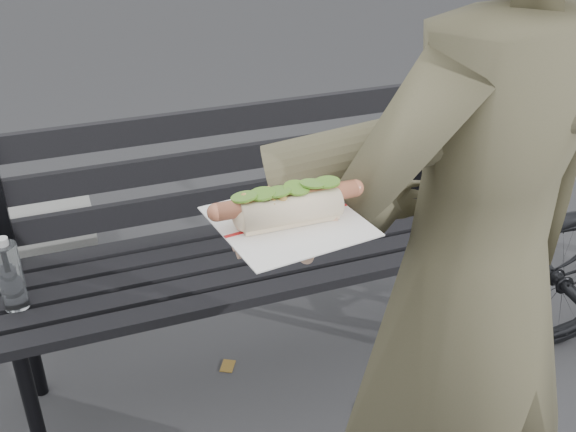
% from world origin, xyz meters
% --- Properties ---
extents(park_bench, '(1.50, 0.44, 0.88)m').
position_xyz_m(park_bench, '(0.08, 0.97, 0.52)').
color(park_bench, black).
rests_on(park_bench, ground).
extents(person, '(0.68, 0.51, 1.69)m').
position_xyz_m(person, '(0.28, 0.11, 0.84)').
color(person, brown).
rests_on(person, ground).
extents(held_hotdog, '(0.62, 0.30, 0.20)m').
position_xyz_m(held_hotdog, '(0.08, 0.09, 1.14)').
color(held_hotdog, brown).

